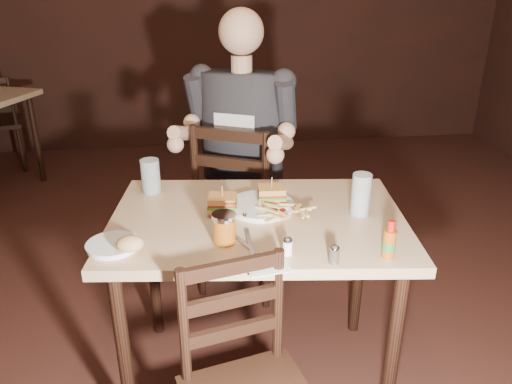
{
  "coord_description": "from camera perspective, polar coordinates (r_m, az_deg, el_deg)",
  "views": [
    {
      "loc": [
        -0.01,
        -1.42,
        1.62
      ],
      "look_at": [
        0.21,
        0.31,
        0.85
      ],
      "focal_mm": 35.0,
      "sensor_mm": 36.0,
      "label": 1
    }
  ],
  "objects": [
    {
      "name": "dinner_plate",
      "position": [
        1.95,
        0.54,
        -1.7
      ],
      "size": [
        0.28,
        0.28,
        0.01
      ],
      "primitive_type": "cylinder",
      "rotation": [
        0.0,
        0.0,
        -0.11
      ],
      "color": "white",
      "rests_on": "main_table"
    },
    {
      "name": "sandwich_right",
      "position": [
        1.96,
        1.81,
        0.26
      ],
      "size": [
        0.11,
        0.09,
        0.09
      ],
      "primitive_type": null,
      "rotation": [
        0.0,
        0.0,
        -0.06
      ],
      "color": "#DB9F52",
      "rests_on": "dinner_plate"
    },
    {
      "name": "fork",
      "position": [
        1.71,
        -0.76,
        -5.66
      ],
      "size": [
        0.01,
        0.18,
        0.01
      ],
      "primitive_type": "cube",
      "rotation": [
        0.0,
        0.0,
        0.0
      ],
      "color": "silver",
      "rests_on": "napkin"
    },
    {
      "name": "ketchup_dollop",
      "position": [
        1.9,
        2.83,
        -2.06
      ],
      "size": [
        0.05,
        0.05,
        0.01
      ],
      "primitive_type": "ellipsoid",
      "rotation": [
        0.0,
        0.0,
        -0.11
      ],
      "color": "maroon",
      "rests_on": "dinner_plate"
    },
    {
      "name": "diner",
      "position": [
        2.44,
        -1.91,
        8.77
      ],
      "size": [
        0.7,
        0.64,
        0.98
      ],
      "primitive_type": null,
      "rotation": [
        0.0,
        0.0,
        -0.43
      ],
      "color": "#28282C",
      "rests_on": "chair_far"
    },
    {
      "name": "hot_sauce",
      "position": [
        1.65,
        15.04,
        -5.25
      ],
      "size": [
        0.05,
        0.05,
        0.13
      ],
      "primitive_type": null,
      "rotation": [
        0.0,
        0.0,
        -0.11
      ],
      "color": "#8D4510",
      "rests_on": "main_table"
    },
    {
      "name": "main_table",
      "position": [
        1.93,
        0.19,
        -5.23
      ],
      "size": [
        1.18,
        0.85,
        0.77
      ],
      "rotation": [
        0.0,
        0.0,
        -0.11
      ],
      "color": "tan",
      "rests_on": "ground"
    },
    {
      "name": "pepper_shaker",
      "position": [
        1.6,
        8.94,
        -7.11
      ],
      "size": [
        0.04,
        0.04,
        0.06
      ],
      "primitive_type": null,
      "rotation": [
        0.0,
        0.0,
        -0.11
      ],
      "color": "#38332D",
      "rests_on": "main_table"
    },
    {
      "name": "chair_far",
      "position": [
        2.65,
        -1.41,
        -1.54
      ],
      "size": [
        0.61,
        0.63,
        0.96
      ],
      "primitive_type": null,
      "rotation": [
        0.0,
        0.0,
        2.71
      ],
      "color": "black",
      "rests_on": "ground"
    },
    {
      "name": "room_shell",
      "position": [
        1.43,
        -6.99,
        14.97
      ],
      "size": [
        7.0,
        7.0,
        7.0
      ],
      "color": "black",
      "rests_on": "ground"
    },
    {
      "name": "knife",
      "position": [
        1.68,
        -0.81,
        -6.3
      ],
      "size": [
        0.1,
        0.19,
        0.0
      ],
      "primitive_type": "cube",
      "rotation": [
        0.0,
        0.0,
        0.45
      ],
      "color": "silver",
      "rests_on": "napkin"
    },
    {
      "name": "salt_shaker",
      "position": [
        1.63,
        3.63,
        -6.26
      ],
      "size": [
        0.04,
        0.04,
        0.06
      ],
      "primitive_type": null,
      "rotation": [
        0.0,
        0.0,
        -0.11
      ],
      "color": "white",
      "rests_on": "main_table"
    },
    {
      "name": "napkin",
      "position": [
        1.59,
        1.19,
        -8.26
      ],
      "size": [
        0.15,
        0.14,
        0.0
      ],
      "primitive_type": "cube",
      "rotation": [
        0.0,
        0.0,
        0.14
      ],
      "color": "white",
      "rests_on": "main_table"
    },
    {
      "name": "glass_right",
      "position": [
        1.91,
        11.9,
        -0.3
      ],
      "size": [
        0.08,
        0.08,
        0.16
      ],
      "primitive_type": "cylinder",
      "rotation": [
        0.0,
        0.0,
        -0.11
      ],
      "color": "silver",
      "rests_on": "main_table"
    },
    {
      "name": "fries_pile",
      "position": [
        1.88,
        3.58,
        -1.93
      ],
      "size": [
        0.26,
        0.2,
        0.04
      ],
      "primitive_type": null,
      "rotation": [
        0.0,
        0.0,
        -0.11
      ],
      "color": "#D7B058",
      "rests_on": "dinner_plate"
    },
    {
      "name": "glass_left",
      "position": [
        2.11,
        -11.95,
        1.77
      ],
      "size": [
        0.09,
        0.09,
        0.14
      ],
      "primitive_type": "cylinder",
      "rotation": [
        0.0,
        0.0,
        -0.11
      ],
      "color": "silver",
      "rests_on": "main_table"
    },
    {
      "name": "side_plate",
      "position": [
        1.75,
        -16.05,
        -5.95
      ],
      "size": [
        0.19,
        0.19,
        0.01
      ],
      "primitive_type": "cylinder",
      "rotation": [
        0.0,
        0.0,
        -0.11
      ],
      "color": "white",
      "rests_on": "main_table"
    },
    {
      "name": "syrup_dispenser",
      "position": [
        1.69,
        -3.65,
        -4.14
      ],
      "size": [
        0.09,
        0.09,
        0.11
      ],
      "primitive_type": null,
      "rotation": [
        0.0,
        0.0,
        -0.11
      ],
      "color": "#8D4510",
      "rests_on": "main_table"
    },
    {
      "name": "sandwich_left",
      "position": [
        1.89,
        -3.86,
        -0.8
      ],
      "size": [
        0.12,
        0.1,
        0.09
      ],
      "primitive_type": null,
      "rotation": [
        0.0,
        0.0,
        -0.14
      ],
      "color": "#DB9F52",
      "rests_on": "dinner_plate"
    },
    {
      "name": "bread_roll",
      "position": [
        1.68,
        -14.22,
        -5.75
      ],
      "size": [
        0.1,
        0.08,
        0.05
      ],
      "primitive_type": "ellipsoid",
      "rotation": [
        0.0,
        0.0,
        -0.11
      ],
      "color": "tan",
      "rests_on": "side_plate"
    }
  ]
}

